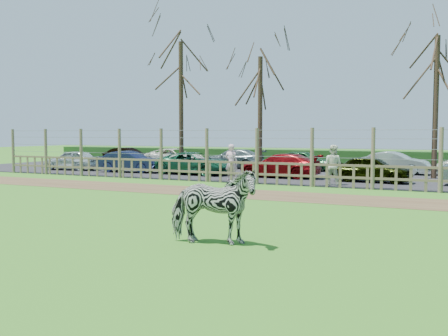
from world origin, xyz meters
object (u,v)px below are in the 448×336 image
at_px(car_0, 72,160).
at_px(car_7, 128,156).
at_px(tree_left, 181,75).
at_px(zebra, 213,206).
at_px(car_10, 304,160).
at_px(car_1, 130,162).
at_px(car_11, 395,163).
at_px(car_2, 195,163).
at_px(visitor_b, 333,165).
at_px(tree_right, 437,72).
at_px(car_8, 175,157).
at_px(visitor_a, 231,163).
at_px(car_4, 372,169).
at_px(car_3, 279,166).
at_px(car_9, 232,159).
at_px(tree_mid, 260,86).

xyz_separation_m(car_0, car_7, (0.08, 5.52, 0.00)).
xyz_separation_m(tree_left, zebra, (10.15, -16.12, -4.83)).
bearing_deg(car_10, car_1, 130.07).
bearing_deg(car_11, car_2, 124.90).
height_order(visitor_b, car_10, visitor_b).
bearing_deg(tree_right, car_7, 173.58).
height_order(visitor_b, car_8, visitor_b).
relative_size(zebra, visitor_a, 1.08).
bearing_deg(car_4, car_3, 88.46).
bearing_deg(car_0, car_9, 117.56).
xyz_separation_m(zebra, car_8, (-12.87, 19.91, -0.15)).
bearing_deg(visitor_b, tree_right, -114.86).
height_order(tree_left, zebra, tree_left).
distance_m(car_1, car_7, 6.87).
bearing_deg(car_0, zebra, 42.34).
bearing_deg(tree_right, car_8, 171.94).
height_order(visitor_a, visitor_b, same).
relative_size(car_1, car_3, 0.88).
relative_size(visitor_b, car_10, 0.49).
height_order(tree_left, car_4, tree_left).
distance_m(tree_right, car_11, 5.51).
xyz_separation_m(visitor_b, car_7, (-16.24, 7.43, -0.26)).
bearing_deg(car_11, car_0, 114.15).
distance_m(zebra, car_4, 14.41).
bearing_deg(car_7, zebra, -140.61).
relative_size(visitor_b, car_9, 0.42).
distance_m(car_2, car_4, 9.41).
bearing_deg(car_9, visitor_a, 20.61).
bearing_deg(zebra, car_3, 0.40).
distance_m(tree_right, car_0, 20.90).
distance_m(tree_left, car_0, 8.47).
distance_m(car_0, car_7, 5.52).
bearing_deg(zebra, car_8, 19.24).
bearing_deg(car_3, car_0, -86.46).
distance_m(tree_left, car_7, 9.04).
bearing_deg(car_11, car_8, 96.88).
bearing_deg(car_8, car_11, -85.94).
height_order(car_0, car_11, same).
bearing_deg(car_11, visitor_a, 147.62).
height_order(visitor_a, car_8, visitor_a).
bearing_deg(car_2, car_10, -36.79).
distance_m(car_1, car_8, 5.52).
relative_size(car_2, car_11, 1.19).
height_order(car_3, car_4, same).
xyz_separation_m(car_3, car_11, (4.96, 4.96, 0.00)).
bearing_deg(car_8, car_0, 149.36).
xyz_separation_m(tree_mid, car_7, (-11.04, 2.75, -4.23)).
bearing_deg(car_7, tree_mid, -104.65).
height_order(car_4, car_11, same).
distance_m(tree_left, zebra, 19.65).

